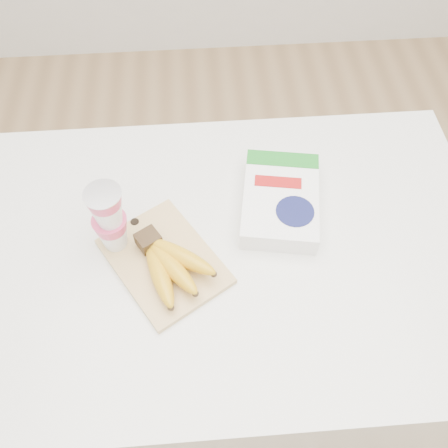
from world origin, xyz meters
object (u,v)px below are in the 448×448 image
at_px(cutting_board, 164,261).
at_px(bananas, 169,264).
at_px(cereal_box, 280,200).
at_px(table, 226,328).
at_px(yogurt_stack, 109,218).

bearing_deg(cutting_board, bananas, -94.77).
relative_size(bananas, cereal_box, 0.73).
bearing_deg(bananas, cereal_box, 31.35).
xyz_separation_m(table, bananas, (-0.13, -0.06, 0.49)).
height_order(cutting_board, cereal_box, cereal_box).
relative_size(table, cutting_board, 4.48).
relative_size(yogurt_stack, cereal_box, 0.64).
xyz_separation_m(bananas, cereal_box, (0.26, 0.16, -0.01)).
height_order(table, cereal_box, cereal_box).
bearing_deg(cereal_box, bananas, -138.75).
bearing_deg(cereal_box, table, -132.85).
bearing_deg(cereal_box, cutting_board, -144.31).
bearing_deg(cutting_board, cereal_box, -6.15).
bearing_deg(yogurt_stack, cereal_box, 12.25).
xyz_separation_m(table, cutting_board, (-0.14, -0.03, 0.46)).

